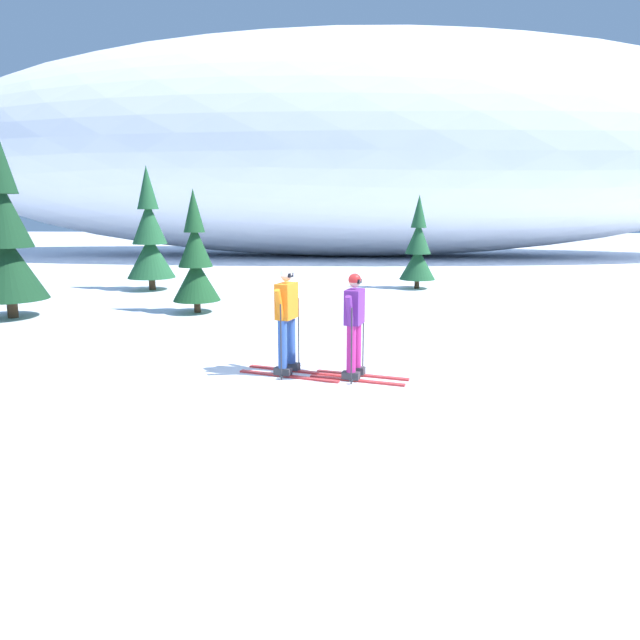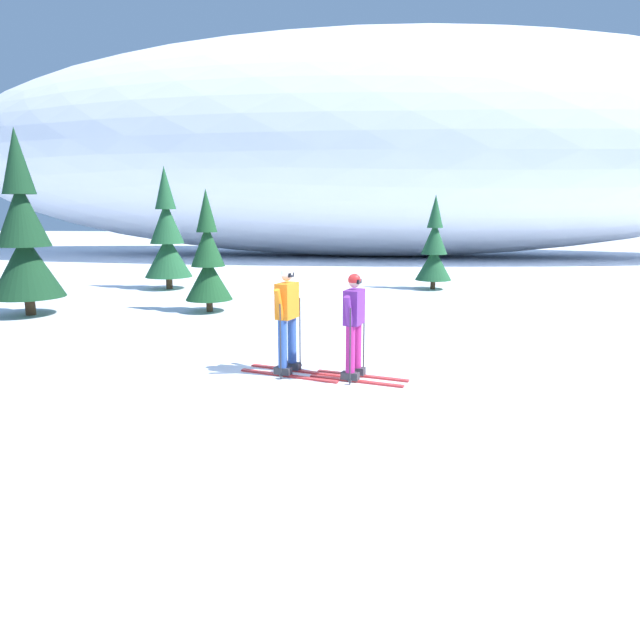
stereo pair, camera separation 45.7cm
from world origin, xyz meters
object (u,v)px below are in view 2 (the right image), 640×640
at_px(pine_tree_far_left, 24,239).
at_px(pine_tree_center_right, 208,261).
at_px(pine_tree_far_right, 434,250).
at_px(pine_tree_center_left, 167,238).
at_px(skier_purple_jacket, 354,324).
at_px(skier_orange_jacket, 288,318).

bearing_deg(pine_tree_far_left, pine_tree_center_right, 13.23).
distance_m(pine_tree_center_right, pine_tree_far_right, 8.21).
distance_m(pine_tree_center_left, pine_tree_center_right, 5.10).
height_order(skier_purple_jacket, pine_tree_center_left, pine_tree_center_left).
xyz_separation_m(pine_tree_center_left, pine_tree_far_right, (9.11, 0.95, -0.40)).
relative_size(skier_purple_jacket, pine_tree_far_left, 0.36).
distance_m(pine_tree_far_left, pine_tree_far_right, 12.54).
distance_m(skier_orange_jacket, pine_tree_center_left, 11.62).
relative_size(skier_orange_jacket, pine_tree_far_left, 0.38).
height_order(skier_purple_jacket, pine_tree_far_right, pine_tree_far_right).
bearing_deg(pine_tree_center_right, skier_orange_jacket, -61.21).
bearing_deg(pine_tree_far_left, skier_orange_jacket, -31.34).
relative_size(pine_tree_center_right, pine_tree_far_right, 1.01).
relative_size(skier_orange_jacket, pine_tree_center_right, 0.56).
height_order(skier_purple_jacket, pine_tree_center_right, pine_tree_center_right).
relative_size(pine_tree_center_left, pine_tree_far_right, 1.29).
bearing_deg(pine_tree_far_right, pine_tree_center_right, -140.55).
bearing_deg(pine_tree_far_left, skier_purple_jacket, -28.86).
height_order(pine_tree_far_left, pine_tree_far_right, pine_tree_far_left).
xyz_separation_m(pine_tree_center_left, pine_tree_center_right, (2.77, -4.27, -0.38)).
relative_size(skier_orange_jacket, pine_tree_center_left, 0.44).
bearing_deg(pine_tree_far_right, pine_tree_center_left, -174.05).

